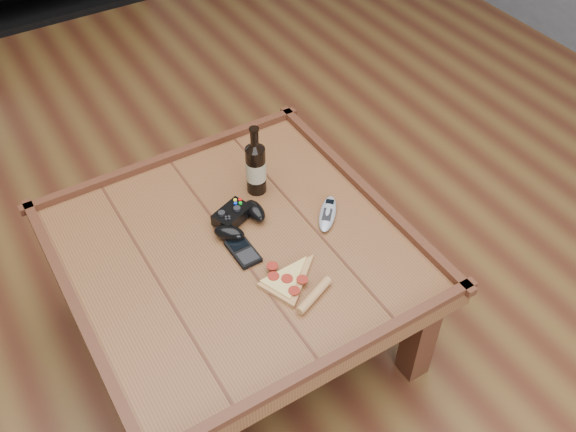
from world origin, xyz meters
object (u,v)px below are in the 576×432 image
game_controller (238,219)px  smartphone (243,251)px  coffee_table (236,261)px  pizza_slice (291,283)px  remote_control (328,214)px  beer_bottle (256,166)px

game_controller → smartphone: size_ratio=1.57×
game_controller → coffee_table: bearing=-145.3°
game_controller → pizza_slice: (0.01, -0.29, -0.02)m
game_controller → pizza_slice: game_controller is taller
pizza_slice → game_controller: bearing=70.9°
coffee_table → game_controller: size_ratio=5.32×
coffee_table → remote_control: bearing=-6.3°
game_controller → remote_control: (0.26, -0.12, -0.01)m
coffee_table → game_controller: game_controller is taller
beer_bottle → smartphone: bearing=-127.9°
beer_bottle → remote_control: bearing=-60.1°
smartphone → coffee_table: bearing=107.6°
pizza_slice → smartphone: pizza_slice is taller
coffee_table → pizza_slice: (0.07, -0.21, 0.07)m
beer_bottle → remote_control: size_ratio=1.63×
remote_control → beer_bottle: bearing=162.3°
coffee_table → game_controller: bearing=55.5°
remote_control → smartphone: bearing=-138.0°
coffee_table → beer_bottle: bearing=46.0°
beer_bottle → game_controller: 0.19m
pizza_slice → smartphone: 0.19m
game_controller → beer_bottle: bearing=19.8°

